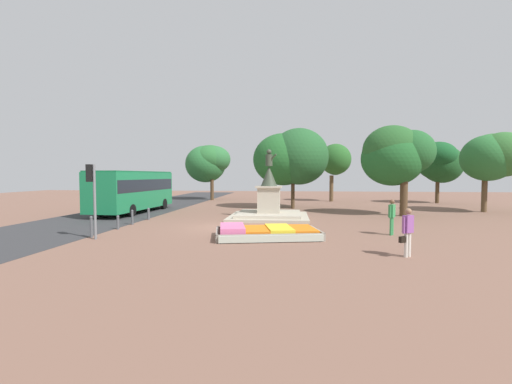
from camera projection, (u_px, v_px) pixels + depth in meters
name	position (u px, v px, depth m)	size (l,w,h in m)	color
ground_plane	(226.00, 228.00, 19.31)	(88.78, 88.78, 0.00)	brown
street_asphalt_strip	(70.00, 225.00, 20.26)	(6.86, 77.68, 0.01)	#333335
flower_planter	(266.00, 233.00, 16.24)	(5.31, 3.62, 0.59)	#38281C
statue_monument	(269.00, 206.00, 23.60)	(5.33, 5.33, 4.73)	#B1A793
traffic_light_near_crossing	(92.00, 187.00, 15.68)	(0.42, 0.31, 3.46)	slate
city_bus	(133.00, 189.00, 27.01)	(2.98, 9.50, 3.27)	#197A47
pedestrian_with_handbag	(408.00, 229.00, 12.34)	(0.62, 0.52, 1.78)	beige
pedestrian_near_planter	(392.00, 214.00, 16.87)	(0.40, 0.48, 1.77)	#338C4C
kerb_bollard_south	(91.00, 226.00, 16.24)	(0.14, 0.14, 1.03)	#4C5156
kerb_bollard_mid_a	(118.00, 222.00, 18.67)	(0.15, 0.15, 0.77)	#4C5156
kerb_bollard_mid_b	(132.00, 217.00, 20.45)	(0.15, 0.15, 0.90)	#4C5156
kerb_bollard_north	(149.00, 213.00, 22.70)	(0.17, 0.17, 0.80)	#4C5156
park_tree_far_left	(335.00, 161.00, 38.55)	(3.48, 3.46, 6.48)	brown
park_tree_behind_statue	(440.00, 161.00, 35.85)	(4.77, 4.53, 6.43)	#4C3823
park_tree_far_right	(291.00, 158.00, 30.59)	(6.72, 5.62, 7.13)	#4C3823
park_tree_street_side	(209.00, 162.00, 41.34)	(5.49, 5.12, 6.59)	#4C3823
park_tree_mid_canopy	(396.00, 155.00, 25.21)	(5.16, 4.54, 6.62)	#4C3823
park_tree_distant	(494.00, 157.00, 27.04)	(4.70, 5.03, 6.32)	brown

